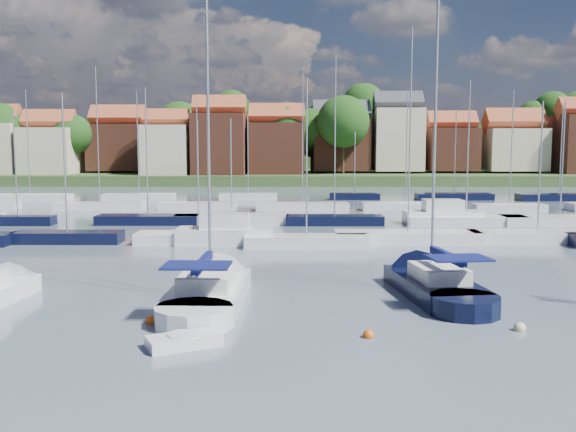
{
  "coord_description": "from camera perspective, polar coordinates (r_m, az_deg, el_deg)",
  "views": [
    {
      "loc": [
        -0.48,
        -26.55,
        7.37
      ],
      "look_at": [
        -0.66,
        14.0,
        2.76
      ],
      "focal_mm": 40.0,
      "sensor_mm": 36.0,
      "label": 1
    }
  ],
  "objects": [
    {
      "name": "sailboat_navy",
      "position": [
        33.51,
        12.08,
        -5.75
      ],
      "size": [
        4.56,
        11.86,
        16.01
      ],
      "rotation": [
        0.0,
        0.0,
        1.7
      ],
      "color": "black",
      "rests_on": "ground"
    },
    {
      "name": "ground",
      "position": [
        66.95,
        0.67,
        0.16
      ],
      "size": [
        260.0,
        260.0,
        0.0
      ],
      "primitive_type": "plane",
      "color": "#495663",
      "rests_on": "ground"
    },
    {
      "name": "buoy_e",
      "position": [
        33.82,
        9.78,
        -6.2
      ],
      "size": [
        0.45,
        0.45,
        0.45
      ],
      "primitive_type": "sphere",
      "color": "#D85914",
      "rests_on": "ground"
    },
    {
      "name": "buoy_g",
      "position": [
        28.02,
        -7.47,
        -8.83
      ],
      "size": [
        0.54,
        0.54,
        0.54
      ],
      "primitive_type": "sphere",
      "color": "beige",
      "rests_on": "ground"
    },
    {
      "name": "buoy_c",
      "position": [
        27.32,
        -12.06,
        -9.32
      ],
      "size": [
        0.49,
        0.49,
        0.49
      ],
      "primitive_type": "sphere",
      "color": "#D85914",
      "rests_on": "ground"
    },
    {
      "name": "sailboat_centre",
      "position": [
        31.71,
        -6.62,
        -6.36
      ],
      "size": [
        3.57,
        12.37,
        16.66
      ],
      "rotation": [
        0.0,
        0.0,
        1.54
      ],
      "color": "silver",
      "rests_on": "ground"
    },
    {
      "name": "buoy_f",
      "position": [
        27.34,
        19.89,
        -9.56
      ],
      "size": [
        0.49,
        0.49,
        0.49
      ],
      "primitive_type": "sphere",
      "color": "beige",
      "rests_on": "ground"
    },
    {
      "name": "buoy_d",
      "position": [
        25.07,
        7.17,
        -10.67
      ],
      "size": [
        0.43,
        0.43,
        0.43
      ],
      "primitive_type": "sphere",
      "color": "#D85914",
      "rests_on": "ground"
    },
    {
      "name": "marina_field",
      "position": [
        62.13,
        2.46,
        0.07
      ],
      "size": [
        79.62,
        41.41,
        15.93
      ],
      "color": "silver",
      "rests_on": "ground"
    },
    {
      "name": "far_shore_town",
      "position": [
        159.26,
        1.24,
        5.49
      ],
      "size": [
        212.46,
        90.0,
        22.27
      ],
      "color": "#3E562B",
      "rests_on": "ground"
    },
    {
      "name": "tender",
      "position": [
        24.04,
        -9.24,
        -10.91
      ],
      "size": [
        2.9,
        2.25,
        0.57
      ],
      "rotation": [
        0.0,
        0.0,
        0.46
      ],
      "color": "silver",
      "rests_on": "ground"
    }
  ]
}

